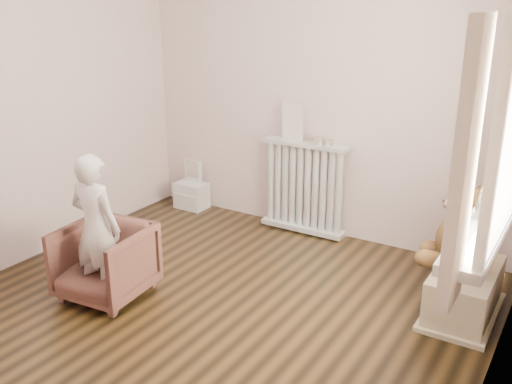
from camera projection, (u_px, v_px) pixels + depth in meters
The scene contains 17 objects.
floor at pixel (204, 315), 3.95m from camera, with size 3.60×3.60×0.01m, color black.
back_wall at pixel (322, 92), 4.97m from camera, with size 3.60×0.02×2.60m, color silver.
left_wall at pixel (12, 104), 4.42m from camera, with size 0.02×3.60×2.60m, color silver.
right_wall at pixel (509, 178), 2.64m from camera, with size 0.02×3.60×2.60m, color silver.
window_sill at pixel (481, 236), 3.08m from camera, with size 0.22×1.10×0.06m, color silver.
curtain_left at pixel (464, 169), 2.46m from camera, with size 0.06×0.26×1.30m, color beige.
curtain_right at pixel (508, 122), 3.38m from camera, with size 0.06×0.26×1.30m, color beige.
radiator at pixel (304, 192), 5.22m from camera, with size 0.82×0.15×0.86m, color silver.
paper_doll at pixel (293, 122), 5.07m from camera, with size 0.20×0.02×0.34m, color beige.
tin_a at pixel (319, 141), 4.99m from camera, with size 0.10×0.10×0.06m, color #A59E8C.
tin_b at pixel (327, 143), 4.95m from camera, with size 0.08×0.08×0.05m, color #A59E8C.
toy_vanity at pixel (191, 182), 5.87m from camera, with size 0.32×0.23×0.50m, color silver.
armchair at pixel (105, 262), 4.12m from camera, with size 0.58×0.60×0.55m, color #542E25.
child at pixel (96, 228), 3.99m from camera, with size 0.39×0.26×1.08m, color white.
toy_bench at pixel (465, 288), 3.90m from camera, with size 0.39×0.74×0.35m, color beige.
teddy_bear at pixel (466, 223), 3.78m from camera, with size 0.48×0.37×0.59m, color #362310, non-canonical shape.
plush_cat at pixel (489, 202), 3.20m from camera, with size 0.14×0.23×0.20m, color #655E57, non-canonical shape.
Camera 1 is at (2.12, -2.75, 2.10)m, focal length 40.00 mm.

